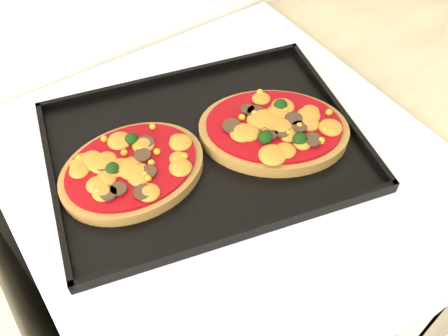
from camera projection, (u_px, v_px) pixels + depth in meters
stove at (224, 295)px, 1.08m from camera, size 0.60×0.60×0.91m
baking_tray at (205, 145)px, 0.73m from camera, size 0.51×0.42×0.02m
pizza_left at (132, 168)px, 0.68m from camera, size 0.21×0.17×0.03m
pizza_right at (274, 128)px, 0.73m from camera, size 0.27×0.26×0.03m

